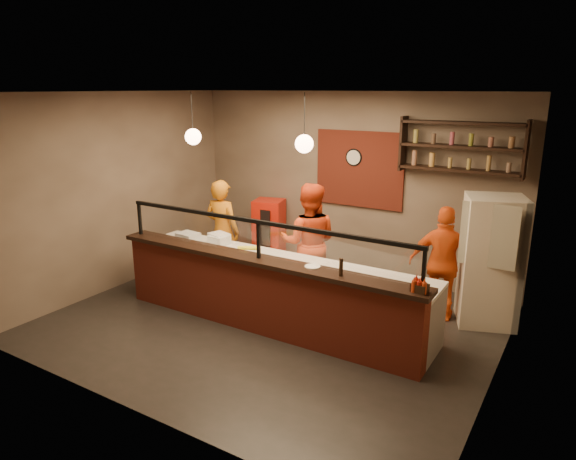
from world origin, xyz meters
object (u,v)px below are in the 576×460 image
Objects in this scene: wall_clock at (354,157)px; pizza_dough at (244,255)px; cook_left at (222,231)px; fridge at (490,261)px; cook_mid at (309,243)px; cook_right at (444,264)px; pepper_mill at (341,267)px; red_cooler at (269,232)px; condiment_caddy at (420,288)px.

pizza_dough is at bearing -104.44° from wall_clock.
fridge reaches higher than cook_left.
cook_mid is 4.07× the size of pizza_dough.
wall_clock reaches higher than cook_right.
cook_mid is 8.40× the size of pepper_mill.
red_cooler is (0.18, 1.17, -0.27)m from cook_left.
fridge is 1.49× the size of red_cooler.
pepper_mill reaches higher than pizza_dough.
condiment_caddy is at bearing -53.07° from wall_clock.
cook_left is 4.29m from fridge.
fridge is (2.50, -0.84, -1.18)m from wall_clock.
cook_mid is at bearing 1.30° from cook_right.
fridge is (4.24, 0.64, 0.03)m from cook_left.
cook_left reaches higher than condiment_caddy.
cook_left is 3.17m from pepper_mill.
red_cooler reaches higher than condiment_caddy.
cook_left is at bearing -113.49° from red_cooler.
pizza_dough is (-0.55, -0.93, -0.03)m from cook_mid.
wall_clock is 0.18× the size of cook_right.
fridge is 10.52× the size of condiment_caddy.
cook_left is 1.06× the size of cook_right.
pepper_mill is (2.87, -1.31, 0.28)m from cook_left.
cook_left is at bearing -139.54° from wall_clock.
fridge is 4.00× the size of pizza_dough.
cook_right is 1.35× the size of red_cooler.
fridge is 4.10m from red_cooler.
cook_mid is 1.12× the size of cook_right.
cook_right reaches higher than red_cooler.
wall_clock is 2.17m from red_cooler.
cook_mid is 2.02m from cook_right.
red_cooler reaches higher than pizza_dough.
cook_right is at bearing -28.84° from wall_clock.
cook_left reaches higher than red_cooler.
cook_left is 1.44× the size of red_cooler.
cook_mid is at bearing 148.21° from condiment_caddy.
pepper_mill reaches higher than condiment_caddy.
condiment_caddy is (0.18, -1.74, 0.27)m from cook_right.
cook_mid reaches higher than fridge.
condiment_caddy is at bearing 124.38° from cook_mid.
condiment_caddy is 0.78× the size of pepper_mill.
red_cooler is at bearing -168.74° from wall_clock.
wall_clock is 2.89m from fridge.
pepper_mill reaches higher than red_cooler.
red_cooler is 5.53× the size of pepper_mill.
red_cooler is 3.70m from pepper_mill.
fridge is 3.48m from pizza_dough.
pizza_dough is (0.94, -2.08, 0.29)m from red_cooler.
cook_mid is 1.02× the size of fridge.
pepper_mill is (-0.79, -1.74, 0.34)m from cook_right.
cook_right is (3.66, 0.43, -0.05)m from cook_left.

